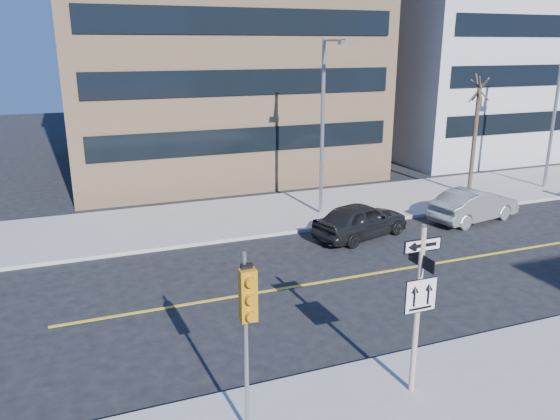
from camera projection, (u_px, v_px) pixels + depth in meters
name	position (u px, v px, depth m)	size (l,w,h in m)	color
ground	(358.00, 343.00, 15.01)	(120.00, 120.00, 0.00)	black
far_sidewalk	(530.00, 184.00, 31.89)	(66.00, 6.00, 0.15)	#9D9992
sign_pole	(418.00, 301.00, 12.06)	(0.92, 0.92, 4.06)	white
traffic_signal	(248.00, 310.00, 10.38)	(0.32, 0.45, 4.00)	gray
parked_car_a	(361.00, 220.00, 23.07)	(4.46, 1.80, 1.52)	black
parked_car_b	(474.00, 205.00, 25.22)	(4.57, 1.60, 1.51)	slate
streetlight_a	(325.00, 117.00, 24.61)	(0.55, 2.25, 8.00)	gray
streetlight_b	(559.00, 105.00, 29.42)	(0.55, 2.25, 8.00)	gray
street_tree_west	(479.00, 92.00, 27.96)	(1.80, 1.80, 6.35)	#3C2E23
building_brick	(204.00, 26.00, 35.40)	(18.00, 18.00, 18.00)	tan
building_grey_mid	(484.00, 50.00, 42.51)	(20.00, 16.00, 15.00)	#B0B3B6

